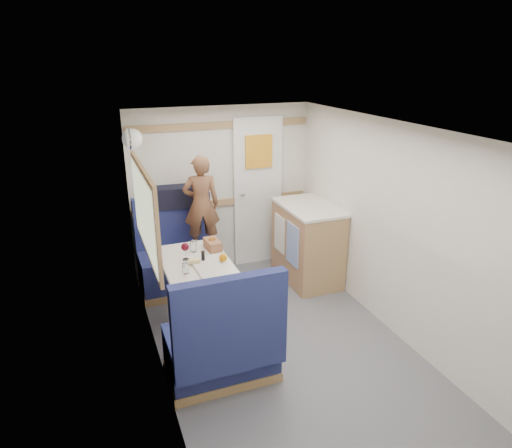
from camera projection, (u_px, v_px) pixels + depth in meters
name	position (u px, v px, depth m)	size (l,w,h in m)	color
floor	(302.00, 371.00, 3.89)	(4.50, 4.50, 0.00)	#515156
ceiling	(312.00, 136.00, 3.19)	(4.50, 4.50, 0.00)	silver
wall_back	(222.00, 190.00, 5.51)	(2.20, 0.02, 2.00)	silver
wall_left	(165.00, 290.00, 3.18)	(0.02, 4.50, 2.00)	silver
wall_right	(421.00, 246.00, 3.91)	(0.02, 4.50, 2.00)	silver
oak_trim_low	(223.00, 202.00, 5.55)	(2.15, 0.02, 0.08)	#9F6D47
oak_trim_high	(221.00, 125.00, 5.22)	(2.15, 0.02, 0.08)	#9F6D47
side_window	(144.00, 212.00, 3.97)	(0.04, 1.30, 0.72)	#A4AC92
rear_door	(258.00, 189.00, 5.64)	(0.62, 0.12, 1.86)	white
dinette_table	(196.00, 275.00, 4.35)	(0.62, 0.92, 0.72)	white
bench_far	(179.00, 264.00, 5.20)	(0.90, 0.59, 1.05)	navy
bench_near	(223.00, 349.00, 3.69)	(0.90, 0.59, 1.05)	navy
ledge	(171.00, 209.00, 5.23)	(0.90, 0.14, 0.04)	#9F6D47
dome_light	(132.00, 139.00, 4.56)	(0.20, 0.20, 0.20)	white
galley_counter	(307.00, 242.00, 5.36)	(0.57, 0.92, 0.92)	#9F6D47
person	(201.00, 204.00, 5.00)	(0.40, 0.26, 1.09)	brown
duffel_bag	(177.00, 197.00, 5.20)	(0.49, 0.24, 0.24)	black
tray	(213.00, 270.00, 4.07)	(0.27, 0.35, 0.02)	silver
orange_fruit	(223.00, 258.00, 4.21)	(0.08, 0.08, 0.08)	orange
cheese_block	(194.00, 261.00, 4.20)	(0.10, 0.06, 0.04)	#DACA7E
wine_glass	(185.00, 248.00, 4.27)	(0.08, 0.08, 0.17)	white
tumbler_left	(185.00, 268.00, 4.02)	(0.06, 0.06, 0.10)	silver
tumbler_right	(193.00, 246.00, 4.47)	(0.07, 0.07, 0.11)	white
beer_glass	(212.00, 243.00, 4.54)	(0.07, 0.07, 0.11)	brown
pepper_grinder	(203.00, 256.00, 4.28)	(0.03, 0.03, 0.09)	black
bread_loaf	(213.00, 245.00, 4.53)	(0.12, 0.23, 0.10)	brown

